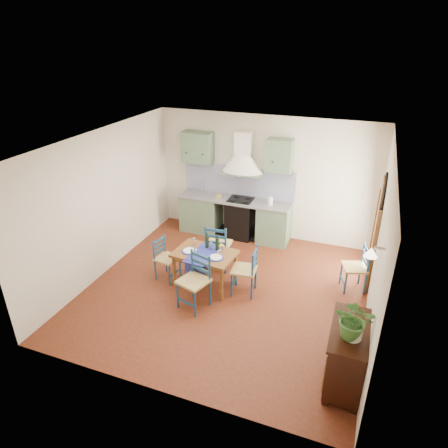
% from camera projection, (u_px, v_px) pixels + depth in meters
% --- Properties ---
extents(floor, '(5.00, 5.00, 0.00)m').
position_uv_depth(floor, '(226.00, 290.00, 7.49)').
color(floor, '#431E0E').
rests_on(floor, ground).
extents(back_wall, '(5.00, 0.96, 2.80)m').
position_uv_depth(back_wall, '(241.00, 193.00, 9.11)').
color(back_wall, beige).
rests_on(back_wall, ground).
extents(right_wall, '(0.26, 5.00, 2.80)m').
position_uv_depth(right_wall, '(379.00, 243.00, 6.35)').
color(right_wall, beige).
rests_on(right_wall, ground).
extents(left_wall, '(0.04, 5.00, 2.80)m').
position_uv_depth(left_wall, '(104.00, 203.00, 7.66)').
color(left_wall, beige).
rests_on(left_wall, ground).
extents(ceiling, '(5.00, 5.00, 0.01)m').
position_uv_depth(ceiling, '(226.00, 142.00, 6.26)').
color(ceiling, white).
rests_on(ceiling, back_wall).
extents(dining_table, '(1.17, 0.90, 1.02)m').
position_uv_depth(dining_table, '(205.00, 256.00, 7.37)').
color(dining_table, brown).
rests_on(dining_table, ground).
extents(chair_near, '(0.58, 0.58, 1.00)m').
position_uv_depth(chair_near, '(195.00, 281.00, 6.85)').
color(chair_near, navy).
rests_on(chair_near, ground).
extents(chair_far, '(0.51, 0.51, 1.01)m').
position_uv_depth(chair_far, '(218.00, 246.00, 7.96)').
color(chair_far, navy).
rests_on(chair_far, ground).
extents(chair_left, '(0.46, 0.46, 0.86)m').
position_uv_depth(chair_left, '(166.00, 258.00, 7.67)').
color(chair_left, navy).
rests_on(chair_left, ground).
extents(chair_right, '(0.47, 0.47, 0.93)m').
position_uv_depth(chair_right, '(246.00, 270.00, 7.21)').
color(chair_right, navy).
rests_on(chair_right, ground).
extents(chair_spare, '(0.53, 0.53, 0.89)m').
position_uv_depth(chair_spare, '(356.00, 268.00, 7.33)').
color(chair_spare, navy).
rests_on(chair_spare, ground).
extents(sideboard, '(0.50, 1.05, 0.94)m').
position_uv_depth(sideboard, '(346.00, 354.00, 5.30)').
color(sideboard, black).
rests_on(sideboard, ground).
extents(potted_plant, '(0.49, 0.42, 0.53)m').
position_uv_depth(potted_plant, '(355.00, 320.00, 4.87)').
color(potted_plant, '#376A2B').
rests_on(potted_plant, sideboard).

